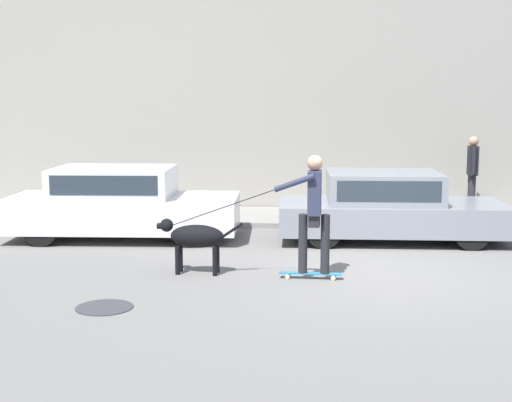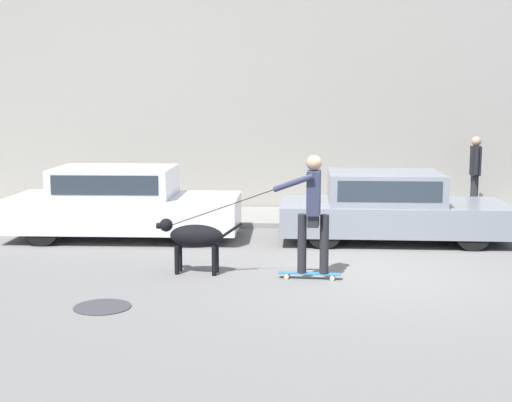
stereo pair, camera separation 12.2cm
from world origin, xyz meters
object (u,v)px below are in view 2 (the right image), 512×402
at_px(dog, 194,237).
at_px(pedestrian_with_bag, 475,171).
at_px(parked_car_0, 122,204).
at_px(skateboarder, 312,208).
at_px(parked_car_1, 390,208).

xyz_separation_m(dog, pedestrian_with_bag, (5.38, 5.16, 0.48)).
bearing_deg(parked_car_0, pedestrian_with_bag, 19.46).
relative_size(skateboarder, pedestrian_with_bag, 1.54).
relative_size(parked_car_0, dog, 3.28).
distance_m(parked_car_0, dog, 3.14).
bearing_deg(skateboarder, pedestrian_with_bag, -118.76).
relative_size(dog, pedestrian_with_bag, 0.77).
bearing_deg(dog, parked_car_1, -135.01).
xyz_separation_m(skateboarder, pedestrian_with_bag, (3.65, 5.40, -0.00)).
relative_size(parked_car_0, pedestrian_with_bag, 2.52).
xyz_separation_m(parked_car_1, skateboarder, (-1.51, -2.88, 0.43)).
relative_size(dog, skateboarder, 0.50).
distance_m(parked_car_1, dog, 4.18).
bearing_deg(pedestrian_with_bag, skateboarder, -115.13).
relative_size(parked_car_1, dog, 3.19).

